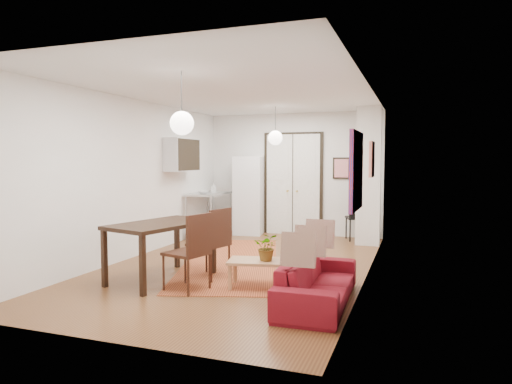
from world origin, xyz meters
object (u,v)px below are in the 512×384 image
(dining_table, at_px, (162,229))
(black_side_chair, at_px, (358,213))
(coffee_table, at_px, (260,264))
(dining_chair_near, at_px, (212,236))
(sofa, at_px, (318,281))
(kitchen_counter, at_px, (209,207))
(fridge, at_px, (249,195))
(dining_chair_far, at_px, (190,244))

(dining_table, bearing_deg, black_side_chair, 62.86)
(coffee_table, relative_size, dining_chair_near, 0.90)
(coffee_table, xyz_separation_m, dining_chair_near, (-0.92, 0.37, 0.28))
(dining_table, relative_size, black_side_chair, 1.70)
(sofa, distance_m, black_side_chair, 4.86)
(dining_table, bearing_deg, kitchen_counter, 104.81)
(coffee_table, relative_size, fridge, 0.52)
(coffee_table, distance_m, dining_chair_far, 1.02)
(sofa, xyz_separation_m, dining_table, (-2.42, 0.32, 0.49))
(dining_table, relative_size, dining_chair_near, 1.62)
(dining_table, xyz_separation_m, dining_chair_near, (0.60, 0.46, -0.15))
(coffee_table, distance_m, kitchen_counter, 4.45)
(sofa, distance_m, kitchen_counter, 5.32)
(sofa, xyz_separation_m, coffee_table, (-0.90, 0.41, 0.06))
(coffee_table, xyz_separation_m, fridge, (-1.78, 4.34, 0.60))
(coffee_table, distance_m, fridge, 4.73)
(dining_table, distance_m, black_side_chair, 5.09)
(kitchen_counter, xyz_separation_m, dining_chair_near, (1.59, -3.29, -0.06))
(sofa, xyz_separation_m, black_side_chair, (-0.10, 4.85, 0.32))
(fridge, distance_m, black_side_chair, 2.61)
(coffee_table, bearing_deg, dining_chair_far, -160.10)
(fridge, xyz_separation_m, black_side_chair, (2.58, 0.10, -0.33))
(kitchen_counter, bearing_deg, sofa, -52.88)
(dining_chair_far, bearing_deg, black_side_chair, 174.75)
(kitchen_counter, bearing_deg, dining_chair_far, -71.11)
(dining_table, xyz_separation_m, black_side_chair, (2.32, 4.53, -0.17))
(dining_chair_near, bearing_deg, black_side_chair, 171.67)
(fridge, bearing_deg, coffee_table, -75.67)
(sofa, distance_m, dining_chair_far, 1.85)
(black_side_chair, bearing_deg, dining_chair_far, 50.02)
(dining_chair_near, bearing_deg, sofa, 81.40)
(sofa, relative_size, dining_chair_near, 1.79)
(sofa, xyz_separation_m, dining_chair_near, (-1.82, 0.78, 0.34))
(sofa, relative_size, kitchen_counter, 1.39)
(dining_chair_far, bearing_deg, kitchen_counter, -143.65)
(coffee_table, xyz_separation_m, dining_table, (-1.52, -0.09, 0.43))
(fridge, relative_size, dining_table, 1.08)
(dining_table, bearing_deg, dining_chair_far, -21.83)
(kitchen_counter, distance_m, dining_chair_near, 3.65)
(dining_chair_far, height_order, black_side_chair, dining_chair_far)
(fridge, height_order, dining_table, fridge)
(kitchen_counter, bearing_deg, fridge, 40.31)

